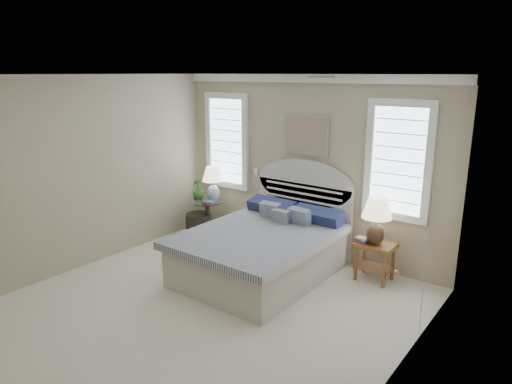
% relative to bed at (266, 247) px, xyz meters
% --- Properties ---
extents(floor, '(4.50, 5.00, 0.01)m').
position_rel_bed_xyz_m(floor, '(0.00, -1.46, -0.39)').
color(floor, beige).
rests_on(floor, ground).
extents(ceiling, '(4.50, 5.00, 0.01)m').
position_rel_bed_xyz_m(ceiling, '(0.00, -1.46, 2.31)').
color(ceiling, white).
rests_on(ceiling, wall_back).
extents(wall_back, '(4.50, 0.02, 2.70)m').
position_rel_bed_xyz_m(wall_back, '(0.00, 1.04, 0.96)').
color(wall_back, tan).
rests_on(wall_back, floor).
extents(wall_left, '(0.02, 5.00, 2.70)m').
position_rel_bed_xyz_m(wall_left, '(-2.25, -1.46, 0.96)').
color(wall_left, tan).
rests_on(wall_left, floor).
extents(wall_right, '(0.02, 5.00, 2.70)m').
position_rel_bed_xyz_m(wall_right, '(2.25, -1.46, 0.96)').
color(wall_right, tan).
rests_on(wall_right, floor).
extents(crown_molding, '(4.50, 0.08, 0.12)m').
position_rel_bed_xyz_m(crown_molding, '(0.00, 1.00, 2.25)').
color(crown_molding, white).
rests_on(crown_molding, wall_back).
extents(hvac_vent, '(0.30, 0.20, 0.02)m').
position_rel_bed_xyz_m(hvac_vent, '(1.20, -0.66, 2.29)').
color(hvac_vent, '#B2B2B2').
rests_on(hvac_vent, ceiling).
extents(switch_plate, '(0.08, 0.01, 0.12)m').
position_rel_bed_xyz_m(switch_plate, '(-0.95, 1.03, 0.76)').
color(switch_plate, white).
rests_on(switch_plate, wall_back).
extents(window_left, '(0.90, 0.06, 1.60)m').
position_rel_bed_xyz_m(window_left, '(-1.55, 1.02, 1.21)').
color(window_left, '#C9E3FF').
rests_on(window_left, wall_back).
extents(window_right, '(0.90, 0.06, 1.60)m').
position_rel_bed_xyz_m(window_right, '(1.40, 1.02, 1.21)').
color(window_right, '#C9E3FF').
rests_on(window_right, wall_back).
extents(painting, '(0.74, 0.04, 0.58)m').
position_rel_bed_xyz_m(painting, '(0.00, 1.00, 1.43)').
color(painting, silver).
rests_on(painting, wall_back).
extents(closet_door, '(0.02, 1.80, 2.40)m').
position_rel_bed_xyz_m(closet_door, '(2.23, -0.26, 0.81)').
color(closet_door, white).
rests_on(closet_door, floor).
extents(bed, '(1.72, 2.28, 1.47)m').
position_rel_bed_xyz_m(bed, '(0.00, 0.00, 0.00)').
color(bed, beige).
rests_on(bed, floor).
extents(side_table_left, '(0.56, 0.56, 0.63)m').
position_rel_bed_xyz_m(side_table_left, '(-1.65, 0.59, 0.00)').
color(side_table_left, black).
rests_on(side_table_left, floor).
extents(nightstand_right, '(0.50, 0.40, 0.53)m').
position_rel_bed_xyz_m(nightstand_right, '(1.30, 0.69, 0.00)').
color(nightstand_right, '#975A31').
rests_on(nightstand_right, floor).
extents(floor_pot, '(0.43, 0.43, 0.39)m').
position_rel_bed_xyz_m(floor_pot, '(-1.79, 0.51, -0.19)').
color(floor_pot, black).
rests_on(floor_pot, floor).
extents(lamp_left, '(0.47, 0.47, 0.58)m').
position_rel_bed_xyz_m(lamp_left, '(-1.60, 0.69, 0.60)').
color(lamp_left, silver).
rests_on(lamp_left, side_table_left).
extents(lamp_right, '(0.45, 0.45, 0.64)m').
position_rel_bed_xyz_m(lamp_right, '(1.31, 0.64, 0.53)').
color(lamp_right, black).
rests_on(lamp_right, nightstand_right).
extents(potted_plant, '(0.26, 0.26, 0.37)m').
position_rel_bed_xyz_m(potted_plant, '(-1.85, 0.59, 0.43)').
color(potted_plant, '#327E34').
rests_on(potted_plant, side_table_left).
extents(books_left, '(0.22, 0.17, 0.05)m').
position_rel_bed_xyz_m(books_left, '(-1.47, 0.46, 0.27)').
color(books_left, maroon).
rests_on(books_left, side_table_left).
extents(books_right, '(0.20, 0.17, 0.07)m').
position_rel_bed_xyz_m(books_right, '(1.15, 0.60, 0.18)').
color(books_right, maroon).
rests_on(books_right, nightstand_right).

